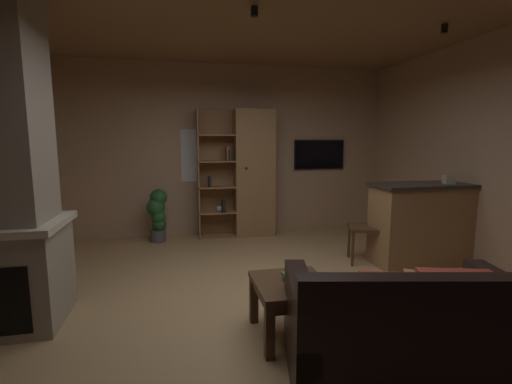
% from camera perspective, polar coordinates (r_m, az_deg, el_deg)
% --- Properties ---
extents(floor, '(5.66, 5.69, 0.02)m').
position_cam_1_polar(floor, '(3.75, 1.36, -17.12)').
color(floor, tan).
rests_on(floor, ground).
extents(wall_back, '(5.78, 0.06, 2.85)m').
position_cam_1_polar(wall_back, '(6.23, -4.87, 6.56)').
color(wall_back, tan).
rests_on(wall_back, ground).
extents(window_pane_back, '(0.71, 0.01, 0.87)m').
position_cam_1_polar(window_pane_back, '(6.16, -8.45, 5.71)').
color(window_pane_back, white).
extents(bookshelf_cabinet, '(1.26, 0.41, 2.09)m').
position_cam_1_polar(bookshelf_cabinet, '(6.04, -1.12, 2.86)').
color(bookshelf_cabinet, '#997047').
rests_on(bookshelf_cabinet, ground).
extents(kitchen_bar_counter, '(1.56, 0.59, 1.05)m').
position_cam_1_polar(kitchen_bar_counter, '(5.22, 25.75, -4.44)').
color(kitchen_bar_counter, '#997047').
rests_on(kitchen_bar_counter, ground).
extents(tissue_box, '(0.15, 0.15, 0.11)m').
position_cam_1_polar(tissue_box, '(5.17, 28.10, 1.75)').
color(tissue_box, '#BFB299').
rests_on(tissue_box, kitchen_bar_counter).
extents(leather_couch, '(1.69, 1.17, 0.84)m').
position_cam_1_polar(leather_couch, '(2.77, 22.85, -20.11)').
color(leather_couch, black).
rests_on(leather_couch, ground).
extents(coffee_table, '(0.58, 0.64, 0.46)m').
position_cam_1_polar(coffee_table, '(3.06, 5.54, -15.50)').
color(coffee_table, '#4C331E').
rests_on(coffee_table, ground).
extents(table_book_0, '(0.13, 0.12, 0.03)m').
position_cam_1_polar(table_book_0, '(3.00, 5.81, -13.77)').
color(table_book_0, '#2D4C8C').
rests_on(table_book_0, coffee_table).
extents(table_book_1, '(0.14, 0.10, 0.03)m').
position_cam_1_polar(table_book_1, '(3.06, 5.42, -12.75)').
color(table_book_1, '#387247').
rests_on(table_book_1, coffee_table).
extents(dining_chair, '(0.53, 0.53, 0.92)m').
position_cam_1_polar(dining_chair, '(4.95, 17.83, -4.66)').
color(dining_chair, '#4C331E').
rests_on(dining_chair, ground).
extents(potted_floor_plant, '(0.32, 0.31, 0.84)m').
position_cam_1_polar(potted_floor_plant, '(5.91, -15.23, -3.18)').
color(potted_floor_plant, '#4C4C51').
rests_on(potted_floor_plant, ground).
extents(wall_mounted_tv, '(0.92, 0.06, 0.52)m').
position_cam_1_polar(wall_mounted_tv, '(6.60, 9.89, 5.84)').
color(wall_mounted_tv, black).
extents(track_light_spot_1, '(0.07, 0.07, 0.09)m').
position_cam_1_polar(track_light_spot_1, '(3.75, -0.25, 26.57)').
color(track_light_spot_1, black).
extents(track_light_spot_2, '(0.07, 0.07, 0.09)m').
position_cam_1_polar(track_light_spot_2, '(4.70, 27.56, 21.86)').
color(track_light_spot_2, black).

